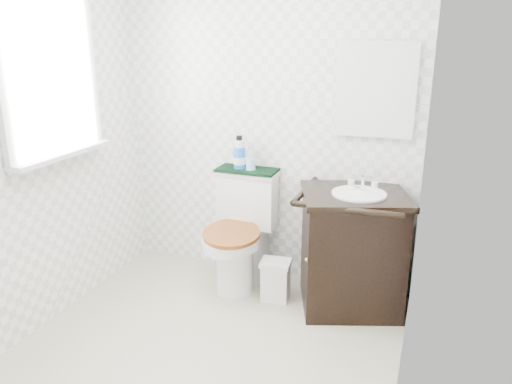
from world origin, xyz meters
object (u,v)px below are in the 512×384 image
Objects in this scene: trash_bin at (276,280)px; cup at (251,164)px; mouthwash_bottle at (239,153)px; vanity at (352,248)px; toilet at (241,237)px.

trash_bin is 0.85m from cup.
mouthwash_bottle is at bearing 142.80° from trash_bin.
mouthwash_bottle is 0.11m from cup.
vanity is 3.08× the size of trash_bin.
toilet is 0.83m from vanity.
vanity is (0.82, -0.06, 0.06)m from toilet.
toilet reaches higher than trash_bin.
cup reaches higher than toilet.
vanity is 0.58m from trash_bin.
mouthwash_bottle is at bearing 168.03° from vanity.
vanity is at bearing -12.51° from cup.
mouthwash_bottle reaches higher than cup.
mouthwash_bottle reaches higher than toilet.
mouthwash_bottle reaches higher than vanity.
mouthwash_bottle is at bearing 115.78° from toilet.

